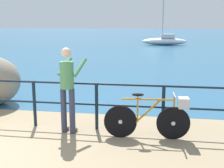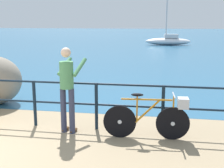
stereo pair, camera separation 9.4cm
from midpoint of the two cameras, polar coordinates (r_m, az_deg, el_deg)
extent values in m
cube|color=#937F60|center=(24.53, 0.92, 6.35)|extent=(120.00, 120.00, 0.10)
cube|color=#285B7F|center=(52.27, 5.31, 9.27)|extent=(120.00, 90.00, 0.01)
cylinder|color=black|center=(6.86, -14.89, -3.62)|extent=(0.07, 0.07, 1.02)
cylinder|color=black|center=(6.43, -3.35, -4.26)|extent=(0.07, 0.07, 1.02)
cylinder|color=black|center=(6.29, 9.26, -4.77)|extent=(0.07, 0.07, 1.02)
cylinder|color=black|center=(7.06, -20.30, 0.56)|extent=(9.81, 0.04, 0.04)
cylinder|color=black|center=(7.16, -20.05, -2.97)|extent=(9.81, 0.04, 0.04)
cylinder|color=black|center=(6.03, 1.15, -7.15)|extent=(0.66, 0.08, 0.66)
cylinder|color=#B7BCC6|center=(6.03, 1.15, -7.15)|extent=(0.08, 0.06, 0.08)
cylinder|color=black|center=(6.05, 11.11, -7.31)|extent=(0.66, 0.08, 0.66)
cylinder|color=#B7BCC6|center=(6.05, 11.11, -7.31)|extent=(0.08, 0.06, 0.08)
cylinder|color=#B27219|center=(5.88, 6.24, -2.92)|extent=(0.99, 0.10, 0.04)
cylinder|color=#B27219|center=(5.95, 6.44, -5.12)|extent=(0.50, 0.07, 0.50)
cylinder|color=#B27219|center=(5.94, 4.43, -4.80)|extent=(0.03, 0.03, 0.53)
ellipsoid|color=black|center=(5.86, 4.48, -2.04)|extent=(0.25, 0.12, 0.06)
cylinder|color=#B27219|center=(5.96, 11.21, -4.72)|extent=(0.03, 0.03, 0.57)
cylinder|color=#B7BCC6|center=(5.89, 11.32, -2.06)|extent=(0.06, 0.48, 0.03)
cube|color=#B7BCC6|center=(5.95, 12.99, -3.49)|extent=(0.22, 0.25, 0.20)
cylinder|color=#333851|center=(6.35, -9.57, -4.95)|extent=(0.12, 0.12, 0.95)
ellipsoid|color=#513319|center=(6.54, -9.17, -8.47)|extent=(0.15, 0.28, 0.08)
cylinder|color=#333851|center=(6.25, -8.00, -5.17)|extent=(0.12, 0.12, 0.95)
ellipsoid|color=#513319|center=(6.44, -7.62, -8.73)|extent=(0.15, 0.28, 0.08)
cylinder|color=#4C8C59|center=(6.13, -9.01, 1.67)|extent=(0.28, 0.28, 0.55)
sphere|color=beige|center=(6.07, -9.15, 5.90)|extent=(0.20, 0.20, 0.20)
cylinder|color=#4C8C59|center=(6.40, -9.36, 3.33)|extent=(0.19, 0.52, 0.34)
cylinder|color=#4C8C59|center=(6.22, -6.51, 3.18)|extent=(0.19, 0.52, 0.34)
ellipsoid|color=white|center=(30.08, 9.81, 7.97)|extent=(4.49, 1.66, 0.70)
cube|color=silver|center=(30.08, 10.42, 8.96)|extent=(1.36, 0.90, 0.36)
cylinder|color=#B2B2B7|center=(30.01, 9.59, 12.65)|extent=(0.10, 0.10, 4.20)
camera|label=1|loc=(0.05, -90.40, -0.08)|focal=48.16mm
camera|label=2|loc=(0.05, 89.60, 0.08)|focal=48.16mm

